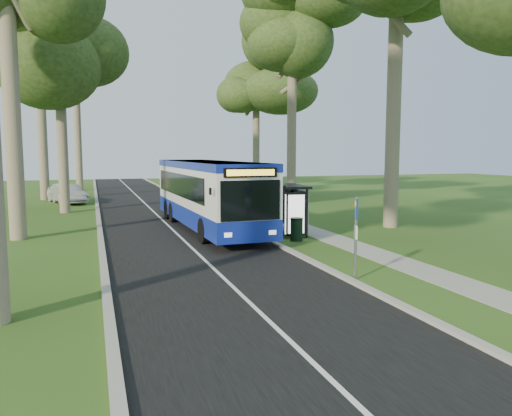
{
  "coord_description": "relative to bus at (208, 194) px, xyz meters",
  "views": [
    {
      "loc": [
        -7.26,
        -16.37,
        3.88
      ],
      "look_at": [
        -0.86,
        3.1,
        1.6
      ],
      "focal_mm": 35.0,
      "sensor_mm": 36.0,
      "label": 1
    }
  ],
  "objects": [
    {
      "name": "car_silver",
      "position": [
        -7.28,
        15.8,
        -1.07
      ],
      "size": [
        2.98,
        4.62,
        1.44
      ],
      "primitive_type": "imported",
      "rotation": [
        0.0,
        0.0,
        0.36
      ],
      "color": "#999CA0",
      "rests_on": "ground"
    },
    {
      "name": "litter_bin",
      "position": [
        2.96,
        -4.54,
        -1.27
      ],
      "size": [
        0.58,
        0.58,
        1.02
      ],
      "rotation": [
        0.0,
        0.0,
        -0.08
      ],
      "color": "black",
      "rests_on": "ground"
    },
    {
      "name": "bus",
      "position": [
        0.0,
        0.0,
        0.0
      ],
      "size": [
        3.17,
        13.08,
        3.45
      ],
      "rotation": [
        0.0,
        0.0,
        0.03
      ],
      "color": "white",
      "rests_on": "ground"
    },
    {
      "name": "tree_east_c",
      "position": [
        8.52,
        9.71,
        9.72
      ],
      "size": [
        5.2,
        5.2,
        15.54
      ],
      "color": "#7A6B56",
      "rests_on": "ground"
    },
    {
      "name": "footpath",
      "position": [
        4.72,
        1.71,
        -1.77
      ],
      "size": [
        1.5,
        100.0,
        0.02
      ],
      "primitive_type": "cube",
      "color": "gray",
      "rests_on": "ground"
    },
    {
      "name": "centre_line",
      "position": [
        -1.78,
        1.71,
        -1.76
      ],
      "size": [
        0.12,
        100.0,
        0.0
      ],
      "primitive_type": "cube",
      "color": "white",
      "rests_on": "road"
    },
    {
      "name": "tree_west_d",
      "position": [
        -9.28,
        19.71,
        11.79
      ],
      "size": [
        5.2,
        5.2,
        18.37
      ],
      "color": "#7A6B56",
      "rests_on": "ground"
    },
    {
      "name": "kerb_east",
      "position": [
        1.72,
        1.71,
        -1.72
      ],
      "size": [
        0.25,
        100.0,
        0.12
      ],
      "primitive_type": "cube",
      "color": "#9E9B93",
      "rests_on": "ground"
    },
    {
      "name": "bus_shelter",
      "position": [
        3.39,
        -3.13,
        -0.14
      ],
      "size": [
        1.73,
        2.86,
        2.35
      ],
      "rotation": [
        0.0,
        0.0,
        -0.09
      ],
      "color": "black",
      "rests_on": "ground"
    },
    {
      "name": "road",
      "position": [
        -1.78,
        1.71,
        -1.77
      ],
      "size": [
        7.0,
        100.0,
        0.02
      ],
      "primitive_type": "cube",
      "color": "black",
      "rests_on": "ground"
    },
    {
      "name": "tree_east_d",
      "position": [
        9.72,
        21.71,
        8.98
      ],
      "size": [
        5.2,
        5.2,
        14.52
      ],
      "color": "#7A6B56",
      "rests_on": "ground"
    },
    {
      "name": "car_white",
      "position": [
        -7.6,
        17.07,
        -1.0
      ],
      "size": [
        3.29,
        4.98,
        1.58
      ],
      "primitive_type": "imported",
      "rotation": [
        0.0,
        0.0,
        0.34
      ],
      "color": "silver",
      "rests_on": "ground"
    },
    {
      "name": "ground",
      "position": [
        1.72,
        -8.29,
        -1.78
      ],
      "size": [
        120.0,
        120.0,
        0.0
      ],
      "primitive_type": "plane",
      "color": "#2C4917",
      "rests_on": "ground"
    },
    {
      "name": "kerb_west",
      "position": [
        -5.28,
        1.71,
        -1.72
      ],
      "size": [
        0.25,
        100.0,
        0.12
      ],
      "primitive_type": "cube",
      "color": "#9E9B93",
      "rests_on": "ground"
    },
    {
      "name": "tree_west_c",
      "position": [
        -7.28,
        9.71,
        8.47
      ],
      "size": [
        5.2,
        5.2,
        13.83
      ],
      "color": "#7A6B56",
      "rests_on": "ground"
    },
    {
      "name": "bus_stop_sign",
      "position": [
        2.02,
        -11.39,
        -0.2
      ],
      "size": [
        0.16,
        0.35,
        2.54
      ],
      "rotation": [
        0.0,
        0.0,
        -0.34
      ],
      "color": "gray",
      "rests_on": "ground"
    },
    {
      "name": "tree_west_e",
      "position": [
        -6.78,
        29.71,
        10.04
      ],
      "size": [
        5.2,
        5.2,
        15.98
      ],
      "color": "#7A6B56",
      "rests_on": "ground"
    }
  ]
}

